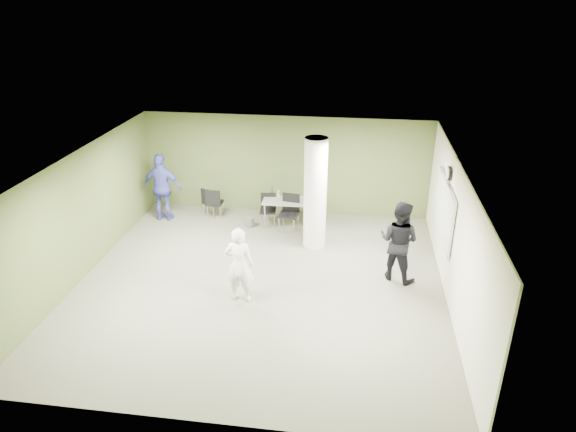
# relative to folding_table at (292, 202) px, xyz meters

# --- Properties ---
(floor) EXTENTS (8.00, 8.00, 0.00)m
(floor) POSITION_rel_folding_table_xyz_m (-0.29, -3.05, -0.70)
(floor) COLOR #595846
(floor) RESTS_ON ground
(ceiling) EXTENTS (8.00, 8.00, 0.00)m
(ceiling) POSITION_rel_folding_table_xyz_m (-0.29, -3.05, 2.10)
(ceiling) COLOR white
(ceiling) RESTS_ON wall_back
(wall_back) EXTENTS (8.00, 2.80, 0.02)m
(wall_back) POSITION_rel_folding_table_xyz_m (-0.29, 0.95, 0.70)
(wall_back) COLOR #475B2B
(wall_back) RESTS_ON floor
(wall_left) EXTENTS (0.02, 8.00, 2.80)m
(wall_left) POSITION_rel_folding_table_xyz_m (-4.29, -3.05, 0.70)
(wall_left) COLOR #475B2B
(wall_left) RESTS_ON floor
(wall_right_cream) EXTENTS (0.02, 8.00, 2.80)m
(wall_right_cream) POSITION_rel_folding_table_xyz_m (3.71, -3.05, 0.70)
(wall_right_cream) COLOR beige
(wall_right_cream) RESTS_ON floor
(column) EXTENTS (0.56, 0.56, 2.80)m
(column) POSITION_rel_folding_table_xyz_m (0.71, -1.05, 0.70)
(column) COLOR silver
(column) RESTS_ON floor
(whiteboard) EXTENTS (0.05, 2.30, 1.30)m
(whiteboard) POSITION_rel_folding_table_xyz_m (3.64, -1.85, 0.80)
(whiteboard) COLOR silver
(whiteboard) RESTS_ON wall_right_cream
(wall_clock) EXTENTS (0.06, 0.32, 0.32)m
(wall_clock) POSITION_rel_folding_table_xyz_m (3.64, -1.85, 1.65)
(wall_clock) COLOR black
(wall_clock) RESTS_ON wall_right_cream
(folding_table) EXTENTS (1.59, 0.71, 1.00)m
(folding_table) POSITION_rel_folding_table_xyz_m (0.00, 0.00, 0.00)
(folding_table) COLOR gray
(folding_table) RESTS_ON floor
(wastebasket) EXTENTS (0.24, 0.24, 0.27)m
(wastebasket) POSITION_rel_folding_table_xyz_m (-1.12, -0.24, -0.57)
(wastebasket) COLOR #4C4C4C
(wastebasket) RESTS_ON floor
(chair_back_left) EXTENTS (0.56, 0.56, 0.86)m
(chair_back_left) POSITION_rel_folding_table_xyz_m (-2.35, 0.27, -0.20)
(chair_back_left) COLOR black
(chair_back_left) RESTS_ON floor
(chair_back_right) EXTENTS (0.45, 0.45, 0.87)m
(chair_back_right) POSITION_rel_folding_table_xyz_m (-2.22, 0.20, -0.20)
(chair_back_right) COLOR black
(chair_back_right) RESTS_ON floor
(chair_table_left) EXTENTS (0.48, 0.48, 0.86)m
(chair_table_left) POSITION_rel_folding_table_xyz_m (-0.65, 0.03, -0.20)
(chair_table_left) COLOR black
(chair_table_left) RESTS_ON floor
(chair_table_right) EXTENTS (0.57, 0.57, 0.99)m
(chair_table_right) POSITION_rel_folding_table_xyz_m (-0.02, -0.27, -0.12)
(chair_table_right) COLOR black
(chair_table_right) RESTS_ON floor
(woman_white) EXTENTS (0.62, 0.43, 1.66)m
(woman_white) POSITION_rel_folding_table_xyz_m (-0.58, -3.72, 0.13)
(woman_white) COLOR white
(woman_white) RESTS_ON floor
(man_black) EXTENTS (1.12, 1.03, 1.85)m
(man_black) POSITION_rel_folding_table_xyz_m (2.68, -2.39, 0.23)
(man_black) COLOR black
(man_black) RESTS_ON floor
(man_blue) EXTENTS (1.13, 0.51, 1.91)m
(man_blue) POSITION_rel_folding_table_xyz_m (-3.56, -0.09, 0.25)
(man_blue) COLOR #3F439D
(man_blue) RESTS_ON floor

